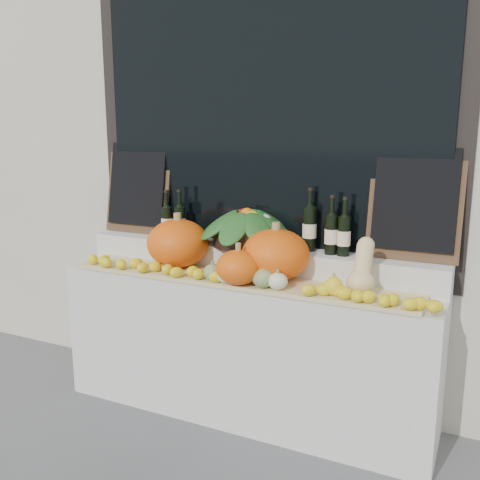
% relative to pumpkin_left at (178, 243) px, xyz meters
% --- Properties ---
extents(storefront_facade, '(7.00, 0.94, 4.50)m').
position_rel_pumpkin_left_xyz_m(storefront_facade, '(0.44, 0.77, 1.19)').
color(storefront_facade, beige).
rests_on(storefront_facade, ground).
extents(display_sill, '(2.30, 0.55, 0.88)m').
position_rel_pumpkin_left_xyz_m(display_sill, '(0.44, 0.05, -0.61)').
color(display_sill, silver).
rests_on(display_sill, ground).
extents(rear_tier, '(2.30, 0.25, 0.16)m').
position_rel_pumpkin_left_xyz_m(rear_tier, '(0.44, 0.20, -0.09)').
color(rear_tier, silver).
rests_on(rear_tier, display_sill).
extents(straw_bedding, '(2.10, 0.32, 0.02)m').
position_rel_pumpkin_left_xyz_m(straw_bedding, '(0.44, -0.07, -0.16)').
color(straw_bedding, tan).
rests_on(straw_bedding, display_sill).
extents(pumpkin_left, '(0.48, 0.48, 0.30)m').
position_rel_pumpkin_left_xyz_m(pumpkin_left, '(0.00, 0.00, 0.00)').
color(pumpkin_left, '#FB600D').
rests_on(pumpkin_left, straw_bedding).
extents(pumpkin_right, '(0.52, 0.52, 0.29)m').
position_rel_pumpkin_left_xyz_m(pumpkin_right, '(0.65, -0.00, -0.00)').
color(pumpkin_right, '#FB600D').
rests_on(pumpkin_right, straw_bedding).
extents(pumpkin_center, '(0.33, 0.33, 0.19)m').
position_rel_pumpkin_left_xyz_m(pumpkin_center, '(0.50, -0.18, -0.05)').
color(pumpkin_center, '#FB600D').
rests_on(pumpkin_center, straw_bedding).
extents(butternut_squash, '(0.15, 0.21, 0.29)m').
position_rel_pumpkin_left_xyz_m(butternut_squash, '(1.16, -0.05, -0.03)').
color(butternut_squash, '#EDCF8B').
rests_on(butternut_squash, straw_bedding).
extents(decorative_gourds, '(0.80, 0.15, 0.14)m').
position_rel_pumpkin_left_xyz_m(decorative_gourds, '(0.60, -0.18, -0.10)').
color(decorative_gourds, '#31601C').
rests_on(decorative_gourds, straw_bedding).
extents(lemon_heap, '(2.20, 0.16, 0.06)m').
position_rel_pumpkin_left_xyz_m(lemon_heap, '(0.44, -0.18, -0.12)').
color(lemon_heap, yellow).
rests_on(lemon_heap, straw_bedding).
extents(produce_bowl, '(0.64, 0.64, 0.25)m').
position_rel_pumpkin_left_xyz_m(produce_bowl, '(0.39, 0.19, 0.10)').
color(produce_bowl, black).
rests_on(produce_bowl, rear_tier).
extents(wine_bottle_far_left, '(0.08, 0.08, 0.32)m').
position_rel_pumpkin_left_xyz_m(wine_bottle_far_left, '(-0.18, 0.16, 0.09)').
color(wine_bottle_far_left, black).
rests_on(wine_bottle_far_left, rear_tier).
extents(wine_bottle_near_left, '(0.08, 0.08, 0.33)m').
position_rel_pumpkin_left_xyz_m(wine_bottle_near_left, '(-0.09, 0.18, 0.10)').
color(wine_bottle_near_left, black).
rests_on(wine_bottle_near_left, rear_tier).
extents(wine_bottle_tall, '(0.08, 0.08, 0.37)m').
position_rel_pumpkin_left_xyz_m(wine_bottle_tall, '(0.78, 0.23, 0.12)').
color(wine_bottle_tall, black).
rests_on(wine_bottle_tall, rear_tier).
extents(wine_bottle_near_right, '(0.08, 0.08, 0.34)m').
position_rel_pumpkin_left_xyz_m(wine_bottle_near_right, '(0.92, 0.19, 0.11)').
color(wine_bottle_near_right, black).
rests_on(wine_bottle_near_right, rear_tier).
extents(wine_bottle_far_right, '(0.08, 0.08, 0.34)m').
position_rel_pumpkin_left_xyz_m(wine_bottle_far_right, '(0.99, 0.18, 0.10)').
color(wine_bottle_far_right, black).
rests_on(wine_bottle_far_right, rear_tier).
extents(chalkboard_left, '(0.50, 0.14, 0.61)m').
position_rel_pumpkin_left_xyz_m(chalkboard_left, '(-0.48, 0.26, 0.31)').
color(chalkboard_left, '#4C331E').
rests_on(chalkboard_left, rear_tier).
extents(chalkboard_right, '(0.50, 0.14, 0.61)m').
position_rel_pumpkin_left_xyz_m(chalkboard_right, '(1.36, 0.26, 0.31)').
color(chalkboard_right, '#4C331E').
rests_on(chalkboard_right, rear_tier).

